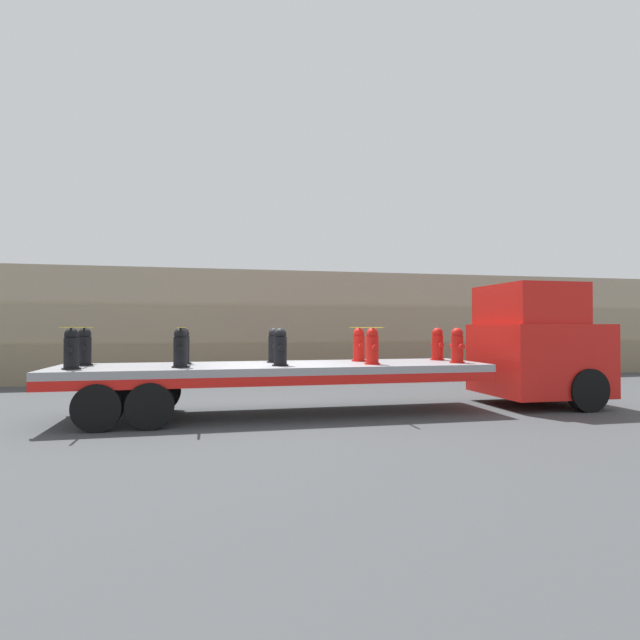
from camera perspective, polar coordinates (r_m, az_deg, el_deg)
The scene contains 17 objects.
ground_plane at distance 11.73m, azimuth -4.93°, elevation -10.74°, with size 120.00×120.00×0.00m, color #3F4244.
rock_cliff at distance 20.43m, azimuth -8.17°, elevation -0.58°, with size 60.00×3.30×4.22m.
truck_cab at distance 14.19m, azimuth 23.74°, elevation -2.73°, with size 2.71×2.68×3.12m.
flatbed_trailer at distance 11.54m, azimuth -8.01°, elevation -6.14°, with size 9.71×2.52×1.17m.
fire_hydrant_black_near_0 at distance 11.28m, azimuth -26.53°, elevation -3.01°, with size 0.36×0.53×0.84m.
fire_hydrant_black_far_0 at distance 12.31m, azimuth -25.32°, elevation -2.83°, with size 0.36×0.53×0.84m.
fire_hydrant_black_near_1 at distance 10.95m, azimuth -15.67°, elevation -3.13°, with size 0.36×0.53×0.84m.
fire_hydrant_black_far_1 at distance 12.02m, azimuth -15.38°, elevation -2.93°, with size 0.36×0.53×0.84m.
fire_hydrant_black_near_2 at distance 11.04m, azimuth -4.56°, elevation -3.15°, with size 0.36×0.53×0.84m.
fire_hydrant_black_far_2 at distance 12.09m, azimuth -5.25°, elevation -2.95°, with size 0.36×0.53×0.84m.
fire_hydrant_red_near_3 at distance 11.52m, azimuth 5.99°, elevation -3.05°, with size 0.36×0.53×0.84m.
fire_hydrant_red_far_3 at distance 12.54m, azimuth 4.46°, elevation -2.87°, with size 0.36×0.53×0.84m.
fire_hydrant_red_near_4 at distance 12.36m, azimuth 15.40°, elevation -2.87°, with size 0.36×0.53×0.84m.
fire_hydrant_red_far_4 at distance 13.31m, azimuth 13.27°, elevation -2.73°, with size 0.36×0.53×0.84m.
cargo_strap_rear at distance 11.78m, azimuth -25.89°, elevation -0.78°, with size 0.05×2.62×0.01m.
cargo_strap_middle at distance 11.48m, azimuth -15.51°, elevation -0.83°, with size 0.05×2.62×0.01m.
cargo_strap_front at distance 12.02m, azimuth 5.19°, elevation -0.86°, with size 0.05×2.62×0.01m.
Camera 1 is at (-1.50, -11.46, 2.01)m, focal length 28.00 mm.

